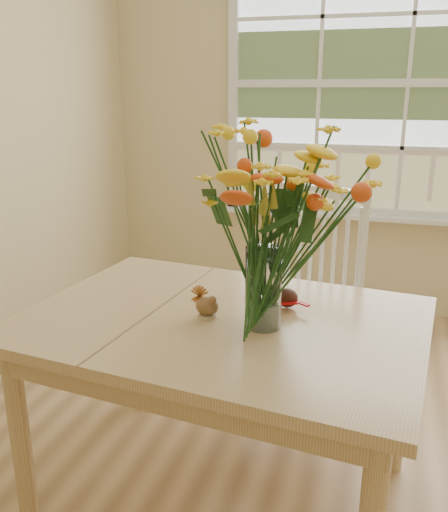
% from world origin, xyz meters
% --- Properties ---
extents(wall_back, '(4.00, 0.02, 2.70)m').
position_xyz_m(wall_back, '(0.00, 2.25, 1.35)').
color(wall_back, beige).
rests_on(wall_back, floor).
extents(window, '(2.42, 0.12, 1.74)m').
position_xyz_m(window, '(0.00, 2.21, 1.53)').
color(window, silver).
rests_on(window, wall_back).
extents(dining_table, '(1.48, 1.14, 0.74)m').
position_xyz_m(dining_table, '(-0.60, 0.18, 0.65)').
color(dining_table, tan).
rests_on(dining_table, floor).
extents(windsor_chair, '(0.64, 0.63, 1.05)m').
position_xyz_m(windsor_chair, '(-0.40, 0.96, 0.58)').
color(windsor_chair, white).
rests_on(windsor_chair, floor).
extents(flower_vase, '(0.58, 0.58, 0.69)m').
position_xyz_m(flower_vase, '(-0.45, 0.15, 1.16)').
color(flower_vase, white).
rests_on(flower_vase, dining_table).
extents(pumpkin, '(0.09, 0.09, 0.07)m').
position_xyz_m(pumpkin, '(-0.46, 0.19, 0.78)').
color(pumpkin, orange).
rests_on(pumpkin, dining_table).
extents(turkey_figurine, '(0.08, 0.07, 0.10)m').
position_xyz_m(turkey_figurine, '(-0.65, 0.17, 0.78)').
color(turkey_figurine, '#CCB78C').
rests_on(turkey_figurine, dining_table).
extents(dark_gourd, '(0.13, 0.08, 0.07)m').
position_xyz_m(dark_gourd, '(-0.40, 0.33, 0.78)').
color(dark_gourd, '#38160F').
rests_on(dark_gourd, dining_table).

